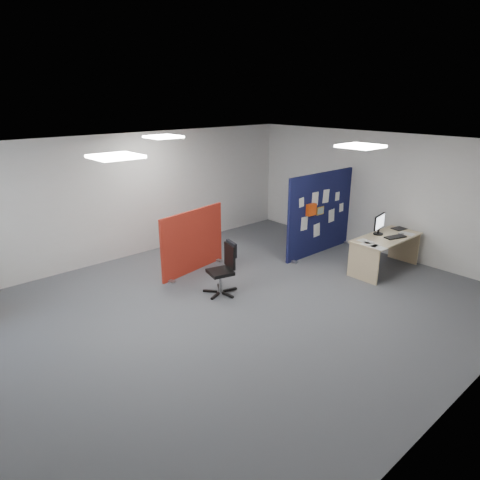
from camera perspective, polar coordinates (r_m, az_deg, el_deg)
floor at (r=7.28m, az=-1.73°, el=-9.53°), size 9.00×9.00×0.00m
ceiling at (r=6.45m, az=-1.97°, el=12.09°), size 9.00×7.00×0.02m
wall_back at (r=9.60m, az=-15.46°, el=5.47°), size 9.00×0.02×2.70m
wall_front at (r=4.83m, az=26.35°, el=-9.17°), size 9.00×0.02×2.70m
wall_right at (r=10.13m, az=18.15°, el=5.89°), size 0.02×7.00×2.70m
ceiling_lights at (r=7.18m, az=-3.37°, el=12.51°), size 4.10×4.10×0.04m
navy_divider at (r=9.82m, az=10.79°, el=3.53°), size 2.24×0.30×1.85m
main_desk at (r=9.22m, az=18.63°, el=-0.56°), size 1.63×0.72×0.73m
monitor_main at (r=9.18m, az=18.09°, el=2.12°), size 0.48×0.20×0.42m
keyboard at (r=9.14m, az=20.00°, el=0.38°), size 0.48×0.30×0.02m
mouse at (r=9.38m, az=20.67°, el=0.77°), size 0.11×0.09×0.03m
paper_tray at (r=9.77m, az=20.44°, el=1.44°), size 0.32×0.27×0.01m
red_divider at (r=8.71m, az=-6.31°, el=-0.21°), size 1.69×0.35×1.28m
office_chair at (r=7.72m, az=-2.01°, el=-3.37°), size 0.63×0.62×0.95m
desk_papers at (r=8.80m, az=18.23°, el=-0.20°), size 1.45×0.69×0.00m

